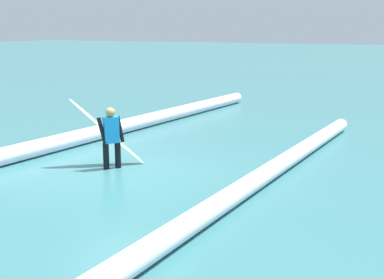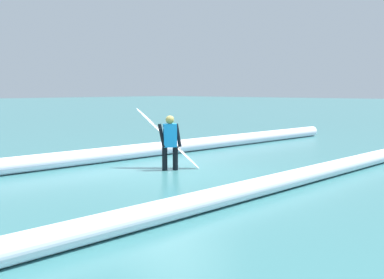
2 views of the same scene
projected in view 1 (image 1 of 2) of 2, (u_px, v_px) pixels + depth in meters
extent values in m
plane|color=#357376|center=(121.00, 171.00, 11.20)|extent=(198.76, 198.76, 0.00)
cylinder|color=black|center=(106.00, 156.00, 11.31)|extent=(0.14, 0.14, 0.61)
cylinder|color=black|center=(118.00, 155.00, 11.42)|extent=(0.14, 0.14, 0.61)
cube|color=#198CD8|center=(111.00, 130.00, 11.23)|extent=(0.39, 0.36, 0.60)
sphere|color=#9E8F4A|center=(110.00, 112.00, 11.14)|extent=(0.22, 0.22, 0.22)
cylinder|color=black|center=(102.00, 131.00, 11.14)|extent=(0.09, 0.25, 0.61)
cylinder|color=black|center=(120.00, 129.00, 11.31)|extent=(0.09, 0.22, 0.61)
ellipsoid|color=white|center=(107.00, 132.00, 11.57)|extent=(1.21, 1.60, 1.63)
ellipsoid|color=black|center=(107.00, 132.00, 11.57)|extent=(0.86, 1.22, 1.32)
cylinder|color=white|center=(43.00, 147.00, 12.62)|extent=(21.75, 1.64, 0.43)
cylinder|color=white|center=(218.00, 205.00, 8.48)|extent=(16.98, 0.76, 0.38)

